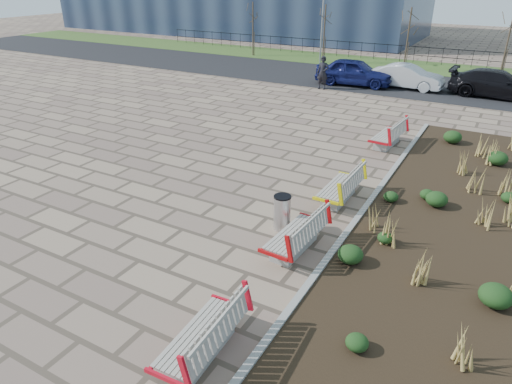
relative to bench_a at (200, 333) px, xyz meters
The scene contains 20 objects.
ground 3.47m from the bench_a, 151.01° to the left, with size 120.00×120.00×0.00m, color #87725D.
planting_bed 7.43m from the bench_a, 64.00° to the left, with size 4.50×18.00×0.10m, color black.
planting_curb 6.74m from the bench_a, 82.14° to the left, with size 0.16×18.00×0.15m, color gray.
grass_verge_far 29.82m from the bench_a, 95.78° to the left, with size 80.00×5.00×0.04m, color #33511E.
road 23.86m from the bench_a, 97.23° to the left, with size 80.00×7.00×0.02m, color black.
bench_a is the anchor object (origin of this frame).
bench_b 3.90m from the bench_a, 90.00° to the left, with size 0.90×2.10×1.00m, color #B00B0E, non-canonical shape.
bench_c 7.00m from the bench_a, 90.00° to the left, with size 0.90×2.10×1.00m, color yellow, non-canonical shape.
bench_d 12.43m from the bench_a, 90.00° to the left, with size 0.90×2.10×1.00m, color #B90C16, non-canonical shape.
litter_bin 4.72m from the bench_a, 98.72° to the left, with size 0.44×0.44×0.95m, color #B2B2B7.
pedestrian 20.94m from the bench_a, 106.09° to the left, with size 0.68×0.44×1.85m, color black.
car_blue 22.39m from the bench_a, 101.62° to the left, with size 1.82×4.51×1.54m, color #12174F.
car_silver 22.66m from the bench_a, 93.97° to the left, with size 1.42×4.06×1.34m, color #B4B7BC.
car_black 23.07m from the bench_a, 82.26° to the left, with size 1.99×4.89×1.42m, color black.
tree_a 31.95m from the bench_a, 118.04° to the left, with size 1.40×1.40×4.00m, color #4C3D2D, non-canonical shape.
tree_b 29.61m from the bench_a, 107.72° to the left, with size 1.40×1.40×4.00m, color #4C3D2D, non-canonical shape.
tree_c 28.36m from the bench_a, 96.08° to the left, with size 1.40×1.40×4.00m, color #4C3D2D, non-canonical shape.
tree_d 28.36m from the bench_a, 83.92° to the left, with size 1.40×1.40×4.00m, color #4C3D2D, non-canonical shape.
lamp_west 29.20m from the bench_a, 108.02° to the left, with size 0.24×0.60×6.00m, color gray, non-canonical shape.
railing_fence 31.31m from the bench_a, 95.50° to the left, with size 44.00×0.10×1.20m, color black, non-canonical shape.
Camera 1 is at (6.83, -6.48, 6.19)m, focal length 32.00 mm.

